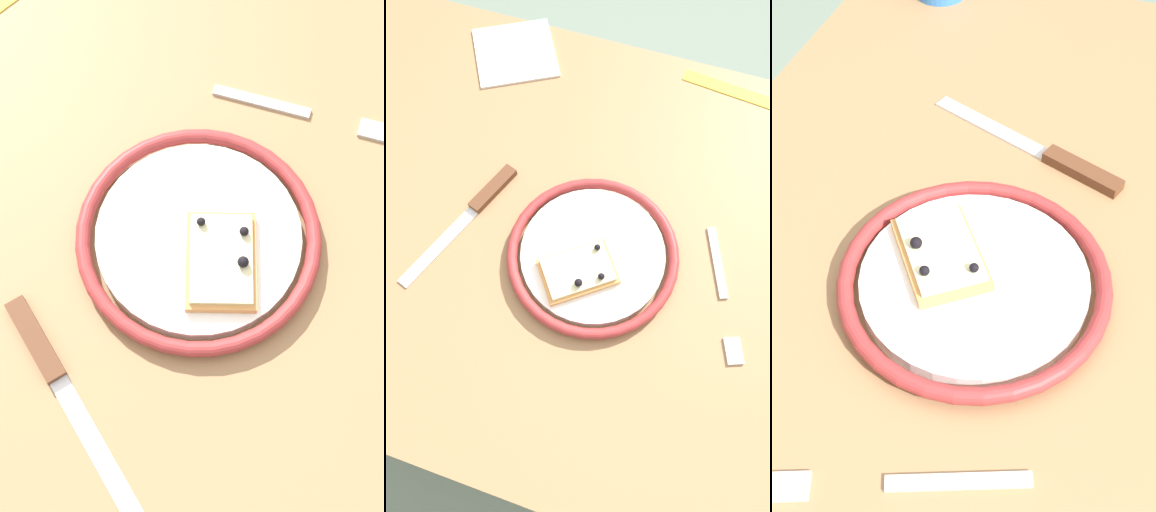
% 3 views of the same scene
% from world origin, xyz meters
% --- Properties ---
extents(ground_plane, '(6.00, 6.00, 0.00)m').
position_xyz_m(ground_plane, '(0.00, 0.00, 0.00)').
color(ground_plane, slate).
extents(dining_table, '(1.17, 0.74, 0.74)m').
position_xyz_m(dining_table, '(0.00, 0.00, 0.65)').
color(dining_table, '#936D47').
rests_on(dining_table, ground_plane).
extents(plate, '(0.25, 0.25, 0.02)m').
position_xyz_m(plate, '(0.04, 0.04, 0.75)').
color(plate, white).
rests_on(plate, dining_table).
extents(pizza_slice_near, '(0.12, 0.12, 0.03)m').
position_xyz_m(pizza_slice_near, '(0.05, 0.08, 0.77)').
color(pizza_slice_near, '#CF8D4C').
rests_on(pizza_slice_near, plate).
extents(knife, '(0.10, 0.23, 0.01)m').
position_xyz_m(knife, '(0.23, 0.01, 0.74)').
color(knife, silver).
rests_on(knife, dining_table).
extents(fork, '(0.09, 0.19, 0.00)m').
position_xyz_m(fork, '(-0.15, 0.04, 0.74)').
color(fork, beige).
rests_on(fork, dining_table).
extents(napkin, '(0.19, 0.19, 0.00)m').
position_xyz_m(napkin, '(0.29, -0.29, 0.74)').
color(napkin, white).
rests_on(napkin, dining_table).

